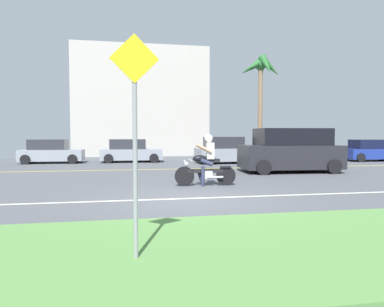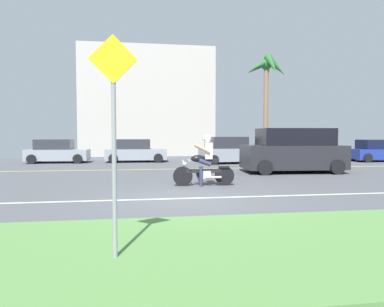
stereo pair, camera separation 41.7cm
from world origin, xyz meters
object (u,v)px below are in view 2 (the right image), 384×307
Objects in this scene: motorcyclist at (204,164)px; parked_car_0 at (57,152)px; parked_car_3 at (291,150)px; street_sign at (114,127)px; suv_nearby at (293,151)px; parked_car_1 at (135,151)px; parked_car_2 at (230,151)px; parked_car_4 at (379,151)px; palm_tree_0 at (266,74)px.

parked_car_0 is (-7.12, 11.05, -0.05)m from motorcyclist.
parked_car_3 is 19.90m from street_sign.
suv_nearby is 10.42m from parked_car_1.
suv_nearby reaches higher than motorcyclist.
parked_car_2 is at bearing 70.06° from motorcyclist.
palm_tree_0 is at bearing 151.15° from parked_car_4.
motorcyclist is at bearing -145.30° from parked_car_4.
parked_car_1 is (4.74, 0.09, 0.00)m from parked_car_0.
parked_car_1 is 1.01× the size of parked_car_2.
parked_car_0 is at bearing -173.47° from palm_tree_0.
parked_car_1 is at bearing 133.25° from suv_nearby.
suv_nearby is 12.56m from street_sign.
parked_car_1 is (-2.38, 11.15, -0.04)m from motorcyclist.
suv_nearby is 1.59× the size of street_sign.
parked_car_2 is (-1.48, 5.48, -0.22)m from suv_nearby.
parked_car_3 is (14.87, -0.69, 0.06)m from parked_car_0.
motorcyclist is 0.54× the size of parked_car_4.
parked_car_4 is at bearing -12.50° from parked_car_3.
parked_car_4 is at bearing 45.33° from street_sign.
palm_tree_0 reaches higher than parked_car_1.
parked_car_1 reaches higher than parked_car_0.
parked_car_3 is at bearing 59.12° from street_sign.
parked_car_1 is at bearing 102.03° from motorcyclist.
parked_car_2 is at bearing -134.73° from palm_tree_0.
parked_car_3 is at bearing -4.43° from parked_car_1.
parked_car_1 is 0.52× the size of palm_tree_0.
motorcyclist is 0.44× the size of suv_nearby.
palm_tree_0 is (13.98, 1.60, 5.37)m from parked_car_0.
motorcyclist is 5.95m from suv_nearby.
street_sign is (-5.72, -15.73, 1.03)m from parked_car_2.
street_sign is (-0.07, -17.84, 1.09)m from parked_car_1.
motorcyclist is at bearing -109.94° from parked_car_2.
motorcyclist reaches higher than parked_car_1.
parked_car_2 is at bearing -163.56° from parked_car_3.
parked_car_2 is 16.77m from street_sign.
street_sign is at bearing -134.67° from parked_car_4.
parked_car_0 is 20.42m from parked_car_4.
parked_car_0 is 10.59m from parked_car_2.
suv_nearby reaches higher than parked_car_0.
parked_car_0 is 18.38m from street_sign.
palm_tree_0 is (9.23, 1.51, 5.37)m from parked_car_1.
palm_tree_0 reaches higher than parked_car_4.
parked_car_4 is (15.59, -2.00, -0.01)m from parked_car_1.
parked_car_1 is 1.01× the size of parked_car_4.
parked_car_3 is (2.99, 6.80, -0.23)m from suv_nearby.
parked_car_2 is (5.66, -2.10, 0.06)m from parked_car_1.
parked_car_0 is at bearing 147.76° from suv_nearby.
parked_car_3 reaches higher than parked_car_0.
suv_nearby is 14.05m from parked_car_0.
parked_car_0 is at bearing 174.65° from parked_car_4.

